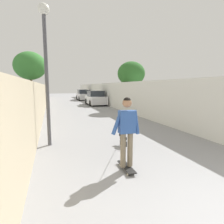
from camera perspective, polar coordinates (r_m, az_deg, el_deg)
The scene contains 11 objects.
ground_plane at distance 15.91m, azimuth -8.66°, elevation 0.44°, with size 80.00×80.00×0.00m, color gray.
wall_left at distance 13.62m, azimuth -20.76°, elevation 3.38°, with size 48.00×0.30×2.17m, color tan.
fence_right at distance 14.76m, azimuth 4.94°, elevation 4.52°, with size 48.00×0.30×2.35m, color silver.
tree_right_near at distance 15.95m, azimuth 5.84°, elevation 11.46°, with size 2.27×2.27×4.05m.
tree_left_mid at distance 20.75m, azimuth -23.62°, elevation 12.67°, with size 3.12×3.12×5.40m.
lamp_post at distance 6.73m, azimuth -19.54°, elevation 16.87°, with size 0.36×0.36×4.60m.
skateboard at distance 4.77m, azimuth 4.39°, elevation -16.26°, with size 0.80×0.21×0.08m.
person_skateboarder at distance 4.46m, azimuth 4.52°, elevation -4.44°, with size 0.23×0.71×1.68m.
dog at distance 6.44m, azimuth 3.36°, elevation -7.85°, with size 2.04×0.71×1.06m.
car_near at distance 20.46m, azimuth -5.00°, elevation 4.13°, with size 3.82×1.80×1.54m.
car_far at distance 28.13m, azimuth -8.62°, elevation 5.07°, with size 4.03×1.80×1.54m.
Camera 1 is at (-1.57, 2.54, 2.01)m, focal length 30.12 mm.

